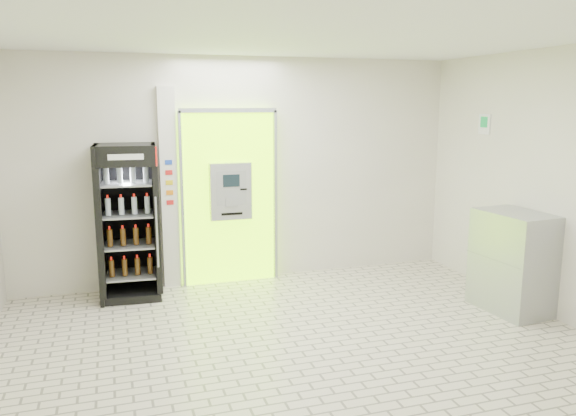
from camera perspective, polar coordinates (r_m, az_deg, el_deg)
name	(u,v)px	position (r m, az deg, el deg)	size (l,w,h in m)	color
ground	(302,351)	(5.67, 1.42, -14.37)	(6.00, 6.00, 0.00)	beige
room_shell	(303,164)	(5.17, 1.51, 4.49)	(6.00, 6.00, 6.00)	silver
atm_assembly	(229,196)	(7.52, -5.99, 1.21)	(1.30, 0.24, 2.33)	#92F400
pillar	(169,189)	(7.42, -11.98, 1.92)	(0.22, 0.11, 2.60)	silver
beverage_cooler	(129,225)	(7.19, -15.88, -1.65)	(0.76, 0.71, 1.91)	black
steel_cabinet	(513,262)	(7.02, 21.89, -5.10)	(0.66, 0.92, 1.17)	#9C9FA4
exit_sign	(485,124)	(7.81, 19.34, 8.04)	(0.02, 0.22, 0.26)	white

